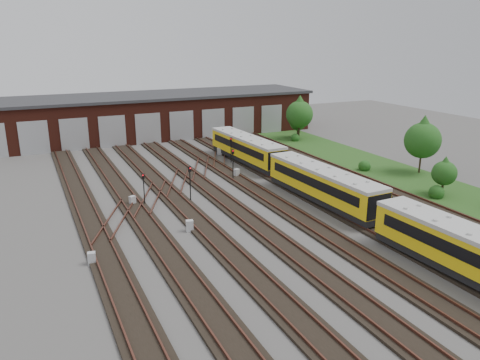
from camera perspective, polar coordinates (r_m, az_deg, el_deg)
name	(u,v)px	position (r m, az deg, el deg)	size (l,w,h in m)	color
ground	(278,223)	(38.78, 4.69, -5.19)	(120.00, 120.00, 0.00)	#4C4A47
track_network	(273,219)	(39.14, 4.05, -4.80)	(30.40, 70.00, 0.33)	black
maintenance_shed	(151,115)	(74.19, -10.84, 7.80)	(51.00, 12.50, 6.35)	#4E1C13
grass_verge	(377,167)	(57.21, 16.37, 1.49)	(8.00, 55.00, 0.05)	#264717
metro_train	(323,184)	(43.18, 10.07, -0.48)	(3.17, 46.38, 2.95)	black
signal_mast_0	(144,185)	(42.78, -11.66, -0.64)	(0.26, 0.25, 3.01)	black
signal_mast_1	(233,161)	(49.51, -0.86, 2.37)	(0.28, 0.26, 3.36)	black
signal_mast_2	(190,180)	(43.01, -6.11, 0.05)	(0.29, 0.27, 3.40)	black
signal_mast_3	(231,147)	(56.76, -1.10, 4.10)	(0.28, 0.27, 3.10)	black
relay_cabinet_0	(92,258)	(33.24, -17.62, -9.09)	(0.52, 0.43, 0.86)	#B5B8BB
relay_cabinet_1	(132,201)	(43.59, -12.97, -2.46)	(0.51, 0.43, 0.85)	#B5B8BB
relay_cabinet_2	(190,226)	(37.00, -6.15, -5.58)	(0.55, 0.46, 0.92)	#B5B8BB
relay_cabinet_3	(237,173)	(51.05, -0.42, 0.87)	(0.54, 0.45, 0.90)	#B5B8BB
relay_cabinet_4	(219,152)	(60.80, -2.55, 3.48)	(0.55, 0.46, 0.92)	#B5B8BB
tree_0	(300,111)	(70.23, 7.28, 8.33)	(3.99, 3.99, 6.62)	#2F2115
tree_1	(298,120)	(71.76, 7.08, 7.25)	(2.52, 2.52, 4.17)	#2F2115
tree_2	(423,136)	(55.47, 21.42, 5.00)	(3.97, 3.97, 6.57)	#2F2115
tree_3	(445,170)	(48.61, 23.68, 1.09)	(2.35, 2.35, 3.89)	#2F2115
bush_0	(437,191)	(48.04, 22.85, -1.20)	(1.45, 1.45, 1.45)	#1D4614
bush_1	(365,165)	(55.40, 14.95, 1.83)	(1.39, 1.39, 1.39)	#1D4614
bush_2	(295,137)	(69.63, 6.76, 5.26)	(1.29, 1.29, 1.29)	#1D4614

